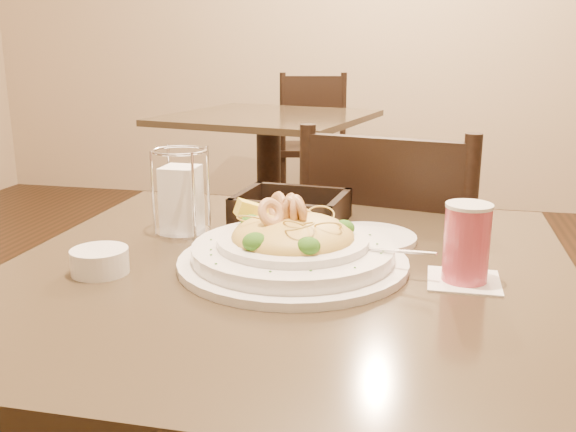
% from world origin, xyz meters
% --- Properties ---
extents(main_table, '(0.90, 0.90, 0.76)m').
position_xyz_m(main_table, '(0.00, 0.00, 0.52)').
color(main_table, black).
rests_on(main_table, ground).
extents(background_table, '(1.07, 1.07, 0.76)m').
position_xyz_m(background_table, '(-0.57, 2.12, 0.52)').
color(background_table, black).
rests_on(background_table, ground).
extents(dining_chair_near, '(0.50, 0.50, 0.93)m').
position_xyz_m(dining_chair_near, '(0.15, 0.56, 0.50)').
color(dining_chair_near, black).
rests_on(dining_chair_near, ground).
extents(dining_chair_far, '(0.50, 0.50, 0.93)m').
position_xyz_m(dining_chair_far, '(-0.51, 2.97, 0.50)').
color(dining_chair_far, black).
rests_on(dining_chair_far, ground).
extents(pasta_bowl, '(0.41, 0.37, 0.12)m').
position_xyz_m(pasta_bowl, '(0.01, 0.01, 0.80)').
color(pasta_bowl, white).
rests_on(pasta_bowl, main_table).
extents(drink_glass, '(0.11, 0.11, 0.12)m').
position_xyz_m(drink_glass, '(0.27, 0.00, 0.82)').
color(drink_glass, white).
rests_on(drink_glass, main_table).
extents(bread_basket, '(0.22, 0.19, 0.06)m').
position_xyz_m(bread_basket, '(-0.05, 0.26, 0.78)').
color(bread_basket, black).
rests_on(bread_basket, main_table).
extents(napkin_caddy, '(0.10, 0.10, 0.16)m').
position_xyz_m(napkin_caddy, '(-0.23, 0.15, 0.83)').
color(napkin_caddy, silver).
rests_on(napkin_caddy, main_table).
extents(side_plate, '(0.18, 0.18, 0.01)m').
position_xyz_m(side_plate, '(0.11, 0.17, 0.77)').
color(side_plate, white).
rests_on(side_plate, main_table).
extents(butter_ramekin, '(0.10, 0.10, 0.04)m').
position_xyz_m(butter_ramekin, '(-0.27, -0.08, 0.78)').
color(butter_ramekin, white).
rests_on(butter_ramekin, main_table).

